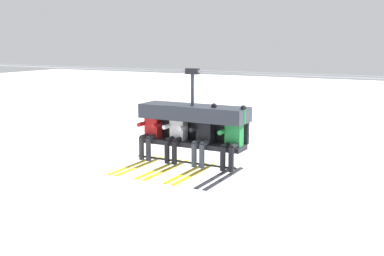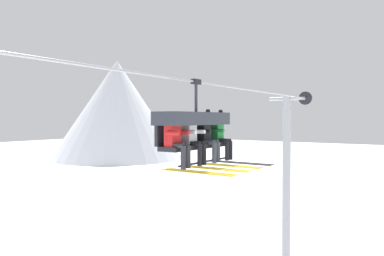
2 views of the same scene
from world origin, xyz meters
name	(u,v)px [view 1 (image 1 of 2)]	position (x,y,z in m)	size (l,w,h in m)	color
lift_cable	(192,71)	(-0.10, -0.80, 7.80)	(19.09, 0.05, 0.05)	#9EA3A8
chairlift_chair	(194,119)	(-0.10, -0.73, 6.80)	(2.33, 0.74, 1.92)	#232328
skier_red	(150,131)	(-1.05, -0.95, 6.51)	(0.46, 1.70, 1.23)	red
skier_white	(176,133)	(-0.42, -0.95, 6.51)	(0.46, 1.70, 1.23)	silver
skier_black	(203,135)	(0.22, -0.94, 6.53)	(0.48, 1.70, 1.34)	black
skier_green	(232,138)	(0.86, -0.94, 6.53)	(0.48, 1.70, 1.34)	#23843D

